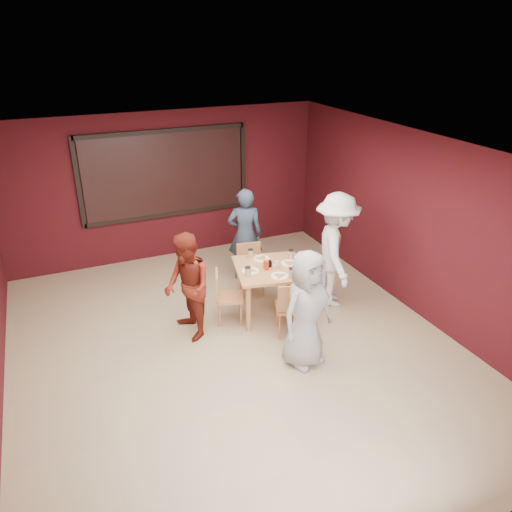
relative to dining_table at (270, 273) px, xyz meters
name	(u,v)px	position (x,y,z in m)	size (l,w,h in m)	color
floor	(235,348)	(-0.84, -0.64, -0.71)	(7.00, 7.00, 0.00)	tan
window_blinds	(166,174)	(-0.84, 2.81, 0.94)	(3.00, 0.02, 1.50)	black
dining_table	(270,273)	(0.00, 0.00, 0.00)	(1.24, 1.24, 0.97)	tan
chair_front	(291,306)	(0.03, -0.67, -0.22)	(0.54, 0.54, 0.88)	#CD794F
chair_back	(250,265)	(0.01, 0.82, -0.23)	(0.48, 0.48, 0.85)	#CD794F
chair_left	(225,294)	(-0.72, 0.08, -0.24)	(0.51, 0.51, 0.84)	#CD794F
chair_right	(310,279)	(0.73, 0.03, -0.26)	(0.49, 0.49, 0.81)	#CD794F
diner_front	(306,309)	(-0.09, -1.31, 0.10)	(0.80, 0.52, 1.64)	#9F9F9F
diner_back	(245,235)	(0.13, 1.32, 0.12)	(0.61, 0.40, 1.67)	#33445B
diner_left	(188,287)	(-1.33, -0.07, 0.08)	(0.78, 0.60, 1.60)	maroon
diner_right	(336,250)	(1.11, -0.08, 0.22)	(1.21, 0.70, 1.87)	white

